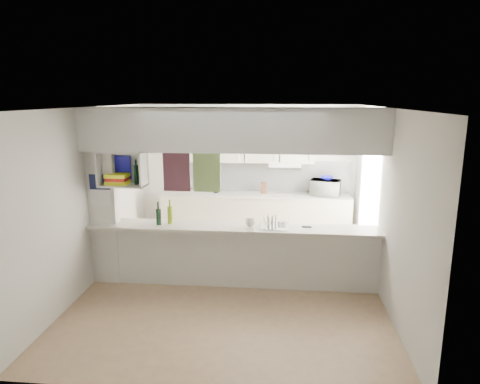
# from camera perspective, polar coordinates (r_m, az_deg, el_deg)

# --- Properties ---
(floor) EXTENTS (4.80, 4.80, 0.00)m
(floor) POSITION_cam_1_polar(r_m,az_deg,el_deg) (6.51, -1.00, -12.32)
(floor) COLOR #9A7559
(floor) RESTS_ON ground
(ceiling) EXTENTS (4.80, 4.80, 0.00)m
(ceiling) POSITION_cam_1_polar(r_m,az_deg,el_deg) (5.91, -1.10, 11.21)
(ceiling) COLOR white
(ceiling) RESTS_ON wall_back
(wall_back) EXTENTS (4.20, 0.00, 4.20)m
(wall_back) POSITION_cam_1_polar(r_m,az_deg,el_deg) (8.42, 0.83, 2.73)
(wall_back) COLOR silver
(wall_back) RESTS_ON floor
(wall_left) EXTENTS (0.00, 4.80, 4.80)m
(wall_left) POSITION_cam_1_polar(r_m,az_deg,el_deg) (6.65, -19.33, -0.65)
(wall_left) COLOR silver
(wall_left) RESTS_ON floor
(wall_right) EXTENTS (0.00, 4.80, 4.80)m
(wall_right) POSITION_cam_1_polar(r_m,az_deg,el_deg) (6.20, 18.61, -1.53)
(wall_right) COLOR silver
(wall_right) RESTS_ON floor
(servery_partition) EXTENTS (4.20, 0.50, 2.60)m
(servery_partition) POSITION_cam_1_polar(r_m,az_deg,el_deg) (6.03, -2.70, 2.23)
(servery_partition) COLOR silver
(servery_partition) RESTS_ON floor
(cubby_shelf) EXTENTS (0.65, 0.35, 0.50)m
(cubby_shelf) POSITION_cam_1_polar(r_m,az_deg,el_deg) (6.31, -15.44, 2.73)
(cubby_shelf) COLOR white
(cubby_shelf) RESTS_ON bulkhead
(kitchen_run) EXTENTS (3.60, 0.63, 2.24)m
(kitchen_run) POSITION_cam_1_polar(r_m,az_deg,el_deg) (8.24, 1.78, -0.85)
(kitchen_run) COLOR beige
(kitchen_run) RESTS_ON floor
(microwave) EXTENTS (0.61, 0.48, 0.30)m
(microwave) POSITION_cam_1_polar(r_m,az_deg,el_deg) (8.19, 11.33, 0.56)
(microwave) COLOR white
(microwave) RESTS_ON bench_top
(bowl) EXTENTS (0.25, 0.25, 0.06)m
(bowl) POSITION_cam_1_polar(r_m,az_deg,el_deg) (8.18, 11.46, 1.83)
(bowl) COLOR #0C0B80
(bowl) RESTS_ON microwave
(dish_rack) EXTENTS (0.40, 0.32, 0.20)m
(dish_rack) POSITION_cam_1_polar(r_m,az_deg,el_deg) (6.09, 4.65, -4.06)
(dish_rack) COLOR silver
(dish_rack) RESTS_ON breakfast_bar
(cup) EXTENTS (0.18, 0.18, 0.11)m
(cup) POSITION_cam_1_polar(r_m,az_deg,el_deg) (6.11, 1.36, -4.09)
(cup) COLOR white
(cup) RESTS_ON dish_rack
(wine_bottles) EXTENTS (0.23, 0.16, 0.36)m
(wine_bottles) POSITION_cam_1_polar(r_m,az_deg,el_deg) (6.33, -10.02, -3.09)
(wine_bottles) COLOR black
(wine_bottles) RESTS_ON breakfast_bar
(plastic_tubs) EXTENTS (0.48, 0.17, 0.06)m
(plastic_tubs) POSITION_cam_1_polar(r_m,az_deg,el_deg) (6.24, 5.93, -4.17)
(plastic_tubs) COLOR silver
(plastic_tubs) RESTS_ON breakfast_bar
(utensil_jar) EXTENTS (0.09, 0.09, 0.13)m
(utensil_jar) POSITION_cam_1_polar(r_m,az_deg,el_deg) (8.30, -3.24, 0.36)
(utensil_jar) COLOR black
(utensil_jar) RESTS_ON bench_top
(knife_block) EXTENTS (0.10, 0.08, 0.21)m
(knife_block) POSITION_cam_1_polar(r_m,az_deg,el_deg) (8.23, 3.18, 0.53)
(knife_block) COLOR #55331D
(knife_block) RESTS_ON bench_top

